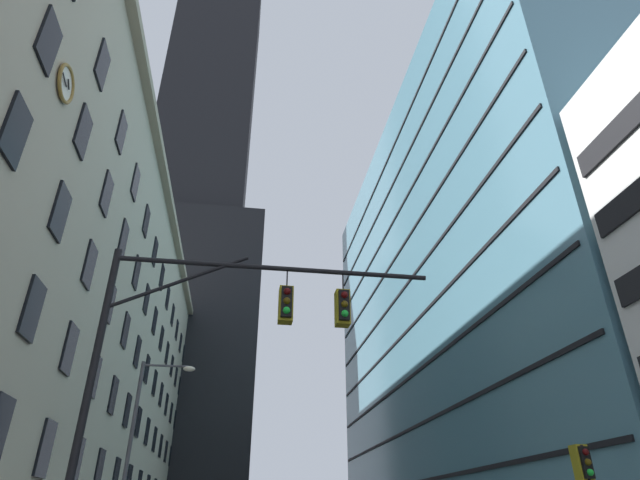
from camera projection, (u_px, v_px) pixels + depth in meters
name	position (u px, v px, depth m)	size (l,w,h in m)	color
station_building	(64.00, 345.00, 40.75)	(13.23, 74.48, 27.38)	#B2A88E
dark_skyscraper	(204.00, 153.00, 98.94)	(24.11, 24.11, 211.67)	black
glass_office_midrise	(489.00, 297.00, 49.65)	(18.22, 51.97, 40.82)	teal
traffic_signal_mast	(235.00, 332.00, 13.78)	(9.10, 0.63, 7.96)	black
traffic_light_near_right	(585.00, 469.00, 15.52)	(0.40, 0.63, 3.30)	black
street_lamppost	(140.00, 433.00, 22.43)	(2.47, 0.32, 7.73)	#47474C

